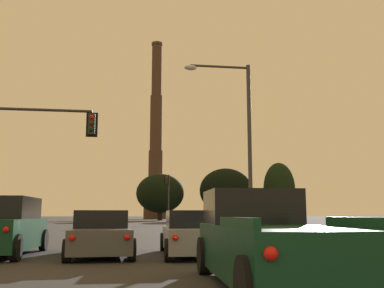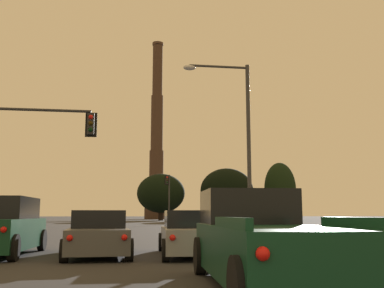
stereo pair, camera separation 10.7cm
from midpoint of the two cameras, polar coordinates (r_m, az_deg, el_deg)
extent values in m
cube|color=gray|center=(14.72, -0.08, -11.94)|extent=(2.00, 4.67, 0.70)
cube|color=black|center=(14.93, -0.16, -9.50)|extent=(1.71, 2.27, 0.55)
cylinder|color=black|center=(16.57, -3.84, -12.30)|extent=(0.25, 0.65, 0.64)
cylinder|color=black|center=(16.72, 2.34, -12.28)|extent=(0.25, 0.65, 0.64)
cylinder|color=black|center=(12.78, -3.25, -13.32)|extent=(0.25, 0.65, 0.64)
cylinder|color=black|center=(12.98, 4.75, -13.23)|extent=(0.25, 0.65, 0.64)
sphere|color=red|center=(12.34, -2.39, -11.80)|extent=(0.17, 0.17, 0.17)
sphere|color=red|center=(12.51, 4.35, -11.75)|extent=(0.17, 0.17, 0.17)
cube|color=#0F3823|center=(8.22, 10.04, -13.27)|extent=(2.23, 5.48, 0.88)
cube|color=black|center=(9.90, 7.15, -7.94)|extent=(1.92, 1.88, 0.72)
cube|color=#0F3823|center=(6.63, 5.26, -9.94)|extent=(0.21, 2.43, 0.16)
cube|color=#0F3823|center=(7.23, 20.25, -9.35)|extent=(0.21, 2.43, 0.16)
cylinder|color=black|center=(10.21, 1.16, -13.99)|extent=(0.25, 0.81, 0.80)
cylinder|color=black|center=(10.62, 12.02, -13.60)|extent=(0.25, 0.81, 0.80)
cylinder|color=black|center=(5.90, 6.55, -17.66)|extent=(0.25, 0.81, 0.80)
sphere|color=red|center=(5.38, 9.39, -13.59)|extent=(0.17, 0.17, 0.17)
cube|color=#4C4F54|center=(14.87, -11.74, -11.73)|extent=(2.01, 4.68, 0.70)
cube|color=black|center=(15.08, -11.66, -9.32)|extent=(1.72, 2.27, 0.55)
cylinder|color=black|center=(16.81, -14.75, -11.99)|extent=(0.25, 0.65, 0.64)
cylinder|color=black|center=(16.79, -8.61, -12.18)|extent=(0.25, 0.65, 0.64)
cylinder|color=black|center=(13.03, -15.85, -12.92)|extent=(0.25, 0.65, 0.64)
cylinder|color=black|center=(13.00, -7.90, -13.17)|extent=(0.25, 0.65, 0.64)
sphere|color=red|center=(12.57, -15.20, -11.45)|extent=(0.17, 0.17, 0.17)
sphere|color=red|center=(12.55, -8.50, -11.67)|extent=(0.17, 0.17, 0.17)
cube|color=#0F3823|center=(15.84, -23.21, -10.45)|extent=(2.01, 4.84, 0.95)
cube|color=black|center=(15.95, -22.91, -7.48)|extent=(1.83, 2.83, 0.70)
cylinder|color=black|center=(17.51, -18.50, -11.49)|extent=(0.23, 0.76, 0.76)
cylinder|color=black|center=(13.76, -21.68, -12.15)|extent=(0.23, 0.76, 0.76)
sphere|color=red|center=(13.30, -22.76, -10.00)|extent=(0.17, 0.17, 0.17)
cylinder|color=#2D2D30|center=(23.44, -19.43, 4.13)|extent=(5.51, 0.14, 0.14)
cube|color=#282828|center=(22.92, -12.75, 2.49)|extent=(0.34, 0.34, 1.04)
cube|color=black|center=(23.10, -12.71, 2.40)|extent=(0.58, 0.03, 1.25)
sphere|color=red|center=(22.80, -12.75, 3.38)|extent=(0.22, 0.22, 0.22)
sphere|color=#352604|center=(22.74, -12.78, 2.58)|extent=(0.22, 0.22, 0.22)
sphere|color=black|center=(22.67, -12.81, 1.79)|extent=(0.22, 0.22, 0.22)
cylinder|color=#2D2D30|center=(58.48, -3.03, -7.05)|extent=(0.18, 0.18, 6.40)
cylinder|color=black|center=(58.46, -3.06, -10.14)|extent=(0.40, 0.40, 0.10)
cube|color=#282828|center=(58.59, -3.30, -4.57)|extent=(0.34, 0.34, 1.04)
cube|color=black|center=(58.77, -3.31, -4.59)|extent=(0.58, 0.03, 1.25)
sphere|color=red|center=(58.42, -3.28, -4.25)|extent=(0.22, 0.22, 0.22)
sphere|color=#352604|center=(58.40, -3.28, -4.56)|extent=(0.22, 0.22, 0.22)
sphere|color=black|center=(58.38, -3.28, -4.88)|extent=(0.22, 0.22, 0.22)
cylinder|color=#38383A|center=(22.46, 7.22, -0.86)|extent=(0.20, 0.20, 8.85)
cylinder|color=#38383A|center=(23.11, 3.38, 9.77)|extent=(2.99, 0.12, 0.12)
sphere|color=#38383A|center=(23.45, 7.01, 9.55)|extent=(0.20, 0.20, 0.20)
ellipsoid|color=silver|center=(22.83, -0.34, 9.68)|extent=(0.64, 0.36, 0.26)
cylinder|color=#3C2B22|center=(125.68, -4.76, -8.79)|extent=(6.32, 6.32, 3.06)
cylinder|color=#473328|center=(126.05, -4.70, -4.46)|extent=(3.95, 3.95, 15.97)
cylinder|color=#473328|center=(128.28, -4.61, 2.67)|extent=(3.39, 3.39, 15.97)
cylinder|color=#473328|center=(132.41, -4.52, 9.45)|extent=(2.84, 2.84, 15.97)
cylinder|color=#4E382C|center=(135.01, -4.48, 12.53)|extent=(3.18, 3.18, 0.70)
cylinder|color=black|center=(100.83, 4.34, -8.84)|extent=(1.18, 1.18, 2.82)
ellipsoid|color=black|center=(100.96, 4.31, -5.92)|extent=(11.85, 10.66, 9.94)
cylinder|color=black|center=(104.14, 11.09, -8.78)|extent=(0.72, 0.72, 2.52)
ellipsoid|color=black|center=(104.30, 11.00, -5.62)|extent=(7.19, 6.47, 11.97)
cylinder|color=black|center=(98.69, -4.12, -8.88)|extent=(1.05, 1.05, 2.68)
ellipsoid|color=black|center=(98.80, -4.09, -6.26)|extent=(10.45, 9.41, 8.48)
camera|label=1|loc=(0.05, -90.08, 0.01)|focal=42.00mm
camera|label=2|loc=(0.05, 89.92, -0.01)|focal=42.00mm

